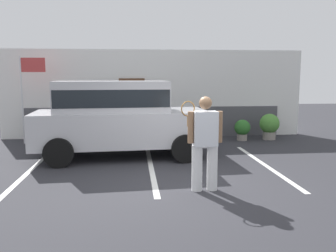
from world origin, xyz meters
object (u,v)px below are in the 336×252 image
at_px(potted_plant_by_porch, 242,129).
at_px(flag_pole, 28,83).
at_px(tennis_player_man, 205,142).
at_px(potted_plant_secondary, 269,125).
at_px(parked_suv, 118,115).

distance_m(potted_plant_by_porch, flag_pole, 7.22).
xyz_separation_m(tennis_player_man, potted_plant_secondary, (3.34, 5.22, -0.45)).
bearing_deg(potted_plant_secondary, flag_pole, 179.55).
xyz_separation_m(parked_suv, tennis_player_man, (1.75, -3.08, -0.20)).
xyz_separation_m(tennis_player_man, potted_plant_by_porch, (2.36, 5.15, -0.55)).
xyz_separation_m(parked_suv, flag_pole, (-2.93, 2.20, 0.81)).
height_order(parked_suv, flag_pole, flag_pole).
bearing_deg(potted_plant_secondary, tennis_player_man, -122.63).
relative_size(potted_plant_secondary, flag_pole, 0.32).
xyz_separation_m(tennis_player_man, flag_pole, (-4.69, 5.28, 1.01)).
bearing_deg(flag_pole, potted_plant_by_porch, -1.06).
height_order(potted_plant_secondary, flag_pole, flag_pole).
bearing_deg(flag_pole, potted_plant_secondary, -0.45).
xyz_separation_m(potted_plant_by_porch, potted_plant_secondary, (0.98, 0.07, 0.10)).
relative_size(parked_suv, potted_plant_by_porch, 6.64).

